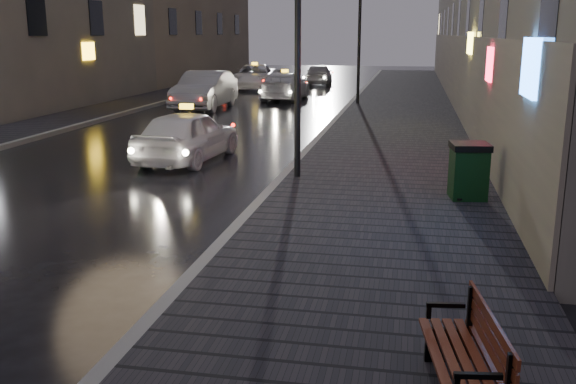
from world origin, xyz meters
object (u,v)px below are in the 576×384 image
Objects in this scene: lamp_far at (360,29)px; taxi_near at (188,135)px; trash_bin at (469,170)px; taxi_mid at (285,86)px; car_left_mid at (205,90)px; car_far at (319,74)px; bench at (471,357)px; taxi_far at (255,77)px; lamp_near at (298,25)px.

taxi_near is at bearing -103.21° from lamp_far.
trash_bin is 0.23× the size of taxi_mid.
taxi_mid is (2.75, 4.58, -0.14)m from car_left_mid.
car_left_mid is 14.82m from car_far.
bench is 0.41× the size of taxi_near.
car_left_mid reaches higher than trash_bin.
taxi_mid reaches higher than trash_bin.
taxi_far reaches higher than trash_bin.
lamp_near is at bearing 92.87° from car_far.
taxi_mid is at bearing 102.06° from lamp_near.
lamp_far reaches higher than bench.
car_far is at bearing 77.24° from car_left_mid.
trash_bin is 18.13m from car_left_mid.
taxi_near is 0.77× the size of taxi_far.
car_far is (-6.68, 36.83, 0.13)m from bench.
car_left_mid is at bearing 115.97° from lamp_near.
taxi_near is 0.85× the size of taxi_mid.
lamp_near is at bearing 153.02° from trash_bin.
lamp_near is 1.00× the size of taxi_far.
lamp_near is 9.69m from bench.
taxi_mid is at bearing 96.50° from bench.
lamp_near and lamp_far have the same top height.
taxi_mid is (-6.99, 26.91, 0.14)m from bench.
bench is 7.41m from trash_bin.
bench is 0.33× the size of car_left_mid.
bench is (3.10, -8.70, -2.93)m from lamp_near.
lamp_far reaches higher than taxi_near.
car_left_mid is at bearing 59.44° from taxi_mid.
car_left_mid reaches higher than taxi_near.
trash_bin is 0.22× the size of car_left_mid.
lamp_near is 3.20× the size of bench.
taxi_far is at bearing -75.61° from taxi_near.
lamp_far is 7.53m from car_left_mid.
car_far is (-7.22, 29.44, -0.02)m from trash_bin.
lamp_far is at bearing -56.20° from taxi_far.
taxi_far is (-10.62, 25.69, 0.02)m from trash_bin.
taxi_far is at bearing -63.02° from taxi_mid.
trash_bin is 0.27× the size of car_far.
lamp_far is 4.82× the size of trash_bin.
lamp_near is at bearing -80.03° from taxi_far.
lamp_far is (0.00, 16.00, 0.00)m from lamp_near.
car_far is (-0.28, 26.17, -0.00)m from taxi_near.
car_left_mid is (-6.64, -2.37, -2.66)m from lamp_far.
car_far is (-3.58, 28.13, -2.80)m from lamp_near.
taxi_mid is at bearing 58.20° from car_left_mid.
lamp_far is at bearing 89.09° from bench.
trash_bin is at bearing -73.55° from taxi_far.
trash_bin is (3.64, -17.31, -2.78)m from lamp_far.
car_left_mid is at bearing -160.34° from lamp_far.
taxi_far reaches higher than car_far.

